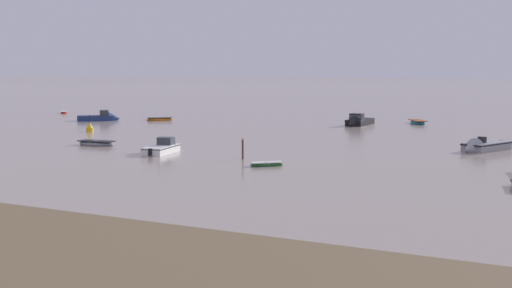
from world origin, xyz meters
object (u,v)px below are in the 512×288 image
(motorboat_moored_0, at_px, (102,118))
(rowboat_moored_7, at_px, (418,122))
(motorboat_moored_2, at_px, (165,149))
(channel_buoy, at_px, (90,128))
(rowboat_moored_6, at_px, (267,164))
(motorboat_moored_1, at_px, (357,123))
(rowboat_moored_3, at_px, (64,112))
(rowboat_moored_1, at_px, (96,143))
(rowboat_moored_2, at_px, (160,119))
(mooring_post_left, at_px, (243,149))
(motorboat_moored_3, at_px, (481,148))

(motorboat_moored_0, distance_m, rowboat_moored_7, 47.21)
(motorboat_moored_2, distance_m, channel_buoy, 23.45)
(rowboat_moored_6, distance_m, channel_buoy, 36.52)
(motorboat_moored_0, xyz_separation_m, motorboat_moored_1, (37.48, 9.46, 0.02))
(rowboat_moored_3, distance_m, rowboat_moored_6, 72.03)
(motorboat_moored_2, relative_size, channel_buoy, 2.52)
(rowboat_moored_1, distance_m, rowboat_moored_3, 51.24)
(channel_buoy, bearing_deg, rowboat_moored_6, -26.17)
(rowboat_moored_2, xyz_separation_m, motorboat_moored_0, (-7.71, -4.11, 0.19))
(motorboat_moored_0, bearing_deg, channel_buoy, -93.34)
(rowboat_moored_1, height_order, mooring_post_left, mooring_post_left)
(motorboat_moored_0, relative_size, motorboat_moored_2, 1.08)
(rowboat_moored_6, relative_size, motorboat_moored_2, 0.48)
(rowboat_moored_1, xyz_separation_m, rowboat_moored_2, (-12.76, 29.90, -0.01))
(rowboat_moored_1, bearing_deg, motorboat_moored_0, -55.36)
(motorboat_moored_0, bearing_deg, motorboat_moored_3, -50.16)
(rowboat_moored_2, height_order, motorboat_moored_3, motorboat_moored_3)
(rowboat_moored_1, relative_size, rowboat_moored_3, 1.46)
(motorboat_moored_2, relative_size, motorboat_moored_3, 0.85)
(rowboat_moored_3, relative_size, motorboat_moored_3, 0.44)
(motorboat_moored_0, relative_size, mooring_post_left, 2.99)
(rowboat_moored_3, bearing_deg, rowboat_moored_7, 53.09)
(mooring_post_left, bearing_deg, rowboat_moored_1, 172.36)
(rowboat_moored_7, bearing_deg, motorboat_moored_3, 172.69)
(rowboat_moored_6, bearing_deg, motorboat_moored_2, 121.84)
(rowboat_moored_7, height_order, channel_buoy, channel_buoy)
(rowboat_moored_3, height_order, mooring_post_left, mooring_post_left)
(motorboat_moored_3, bearing_deg, rowboat_moored_2, -84.81)
(mooring_post_left, bearing_deg, rowboat_moored_3, 145.78)
(motorboat_moored_2, bearing_deg, rowboat_moored_1, 72.16)
(motorboat_moored_0, bearing_deg, rowboat_moored_3, 111.80)
(rowboat_moored_2, height_order, motorboat_moored_0, motorboat_moored_0)
(rowboat_moored_7, bearing_deg, mooring_post_left, 141.58)
(rowboat_moored_6, bearing_deg, rowboat_moored_2, 93.27)
(rowboat_moored_2, distance_m, rowboat_moored_7, 38.58)
(rowboat_moored_1, height_order, motorboat_moored_2, motorboat_moored_2)
(channel_buoy, xyz_separation_m, mooring_post_left, (29.10, -13.51, 0.43))
(rowboat_moored_7, distance_m, channel_buoy, 46.10)
(rowboat_moored_3, distance_m, channel_buoy, 36.24)
(motorboat_moored_2, bearing_deg, channel_buoy, 48.48)
(motorboat_moored_1, distance_m, channel_buoy, 36.51)
(rowboat_moored_3, xyz_separation_m, rowboat_moored_7, (60.89, 6.49, 0.06))
(rowboat_moored_6, distance_m, rowboat_moored_7, 47.08)
(rowboat_moored_6, xyz_separation_m, motorboat_moored_3, (14.50, 18.44, 0.18))
(rowboat_moored_2, relative_size, motorboat_moored_0, 0.63)
(motorboat_moored_0, relative_size, channel_buoy, 2.72)
(rowboat_moored_1, xyz_separation_m, rowboat_moored_7, (23.89, 41.94, 0.01))
(rowboat_moored_7, xyz_separation_m, channel_buoy, (-34.15, -30.96, 0.26))
(motorboat_moored_1, relative_size, motorboat_moored_3, 1.00)
(rowboat_moored_7, bearing_deg, motorboat_moored_2, 129.87)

